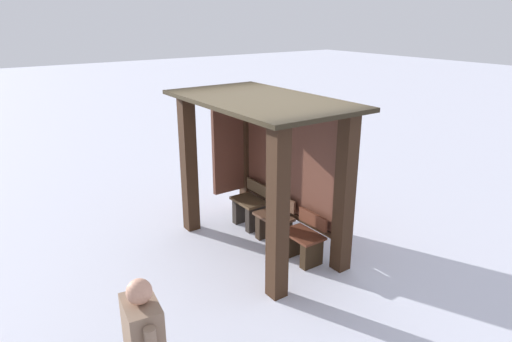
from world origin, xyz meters
TOP-DOWN VIEW (x-y plane):
  - ground_plane at (0.00, 0.00)m, footprint 60.00×60.00m
  - bus_shelter at (-0.09, 0.17)m, footprint 2.87×1.66m
  - bench_left_inside at (-0.70, 0.29)m, footprint 0.60×0.40m
  - bench_center_inside at (0.00, 0.29)m, footprint 0.60×0.41m
  - bench_right_inside at (0.70, 0.29)m, footprint 0.60×0.40m

SIDE VIEW (x-z plane):
  - ground_plane at x=0.00m, z-range 0.00..0.00m
  - bench_right_inside at x=0.70m, z-range -0.08..0.64m
  - bench_center_inside at x=0.00m, z-range -0.07..0.67m
  - bench_left_inside at x=-0.70m, z-range -0.07..0.69m
  - bus_shelter at x=-0.09m, z-range 0.34..2.68m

